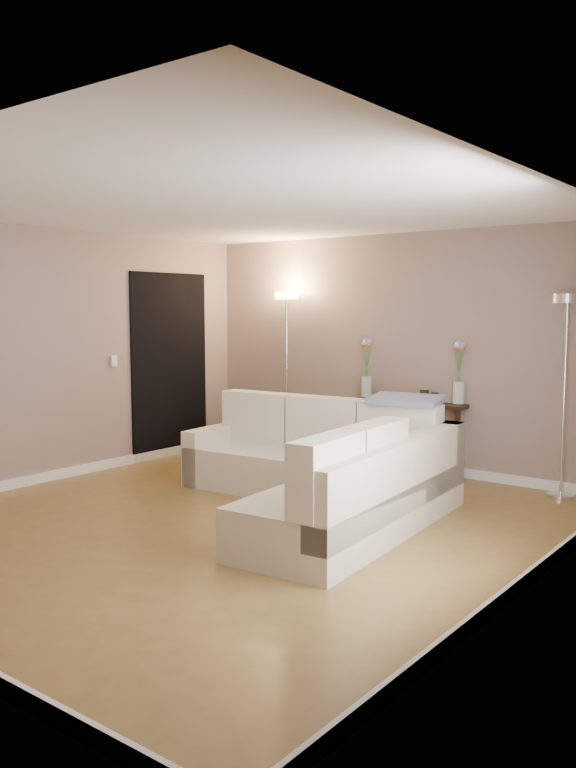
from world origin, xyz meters
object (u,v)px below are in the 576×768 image
Objects in this scene: sectional_sofa at (327,472)px; console_table at (404,431)px; floor_lamp_lit at (287,341)px; floor_lamp_unlit at (566,355)px.

console_table is (-0.22, 1.80, 0.10)m from sectional_sofa.
floor_lamp_lit is at bearing -177.18° from console_table.
floor_lamp_unlit is (1.75, -0.12, 0.91)m from console_table.
console_table is at bearing 97.11° from sectional_sofa.
floor_lamp_unlit is at bearing -3.89° from console_table.
floor_lamp_unlit is at bearing 47.80° from sectional_sofa.
floor_lamp_lit is at bearing 135.95° from sectional_sofa.
floor_lamp_unlit is (3.30, -0.04, -0.04)m from floor_lamp_lit.
sectional_sofa is 2.48m from floor_lamp_unlit.
sectional_sofa reaches higher than console_table.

